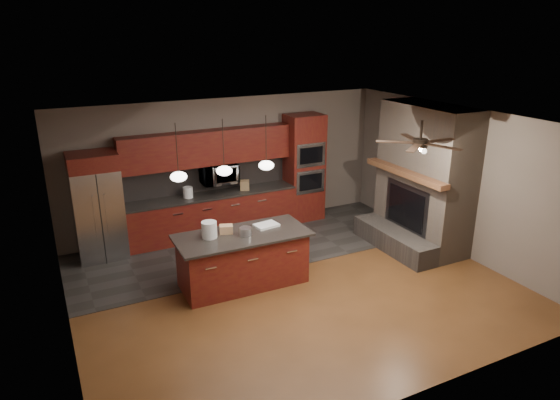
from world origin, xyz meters
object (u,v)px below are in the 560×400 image
counter_bucket (188,192)px  counter_box (245,185)px  refrigerator (98,207)px  kitchen_island (243,259)px  cardboard_box (226,229)px  white_bucket (209,230)px  paint_can (246,231)px  oven_tower (304,168)px  microwave (219,174)px  paint_tray (266,225)px

counter_bucket → counter_box: counter_bucket is taller
refrigerator → kitchen_island: (1.98, -2.19, -0.55)m
kitchen_island → cardboard_box: 0.59m
refrigerator → white_bucket: bearing=-55.0°
paint_can → oven_tower: bearing=44.2°
oven_tower → counter_bucket: (-2.66, 0.01, -0.18)m
counter_box → refrigerator: bearing=-156.4°
refrigerator → cardboard_box: 2.69m
microwave → counter_bucket: bearing=-175.8°
paint_tray → cardboard_box: cardboard_box is taller
oven_tower → paint_tray: size_ratio=6.01×
refrigerator → oven_tower: bearing=1.0°
paint_can → paint_tray: (0.47, 0.20, -0.05)m
counter_box → white_bucket: bearing=-102.5°
oven_tower → microwave: 1.98m
white_bucket → paint_tray: size_ratio=0.68×
oven_tower → white_bucket: size_ratio=8.82×
paint_can → cardboard_box: 0.34m
microwave → white_bucket: (-0.98, -2.21, -0.25)m
oven_tower → microwave: bearing=178.3°
kitchen_island → cardboard_box: (-0.22, 0.16, 0.52)m
white_bucket → paint_tray: white_bucket is taller
oven_tower → counter_bucket: bearing=179.8°
oven_tower → kitchen_island: 3.39m
kitchen_island → refrigerator: bearing=133.1°
oven_tower → paint_can: (-2.39, -2.33, -0.21)m
microwave → paint_can: (-0.42, -2.39, -0.31)m
paint_can → cardboard_box: size_ratio=0.92×
oven_tower → counter_box: oven_tower is taller
oven_tower → microwave: (-1.98, 0.06, 0.11)m
kitchen_island → paint_tray: paint_tray is taller
paint_tray → counter_bucket: bearing=101.6°
cardboard_box → counter_bucket: (-0.02, 2.11, 0.02)m
oven_tower → refrigerator: size_ratio=1.17×
cardboard_box → refrigerator: bearing=149.3°
paint_tray → cardboard_box: 0.72m
oven_tower → white_bucket: bearing=-143.9°
oven_tower → cardboard_box: size_ratio=11.01×
microwave → paint_tray: (0.05, -2.19, -0.36)m
paint_tray → microwave: bearing=83.9°
microwave → white_bucket: size_ratio=2.71×
white_bucket → cardboard_box: size_ratio=1.25×
cardboard_box → counter_bucket: bearing=108.8°
white_bucket → cardboard_box: bearing=8.9°
paint_can → cardboard_box: (-0.25, 0.23, 0.00)m
paint_tray → paint_can: bearing=-164.2°
refrigerator → microwave: bearing=3.1°
kitchen_island → paint_tray: 0.70m
paint_can → refrigerator: bearing=131.7°
kitchen_island → microwave: bearing=79.9°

